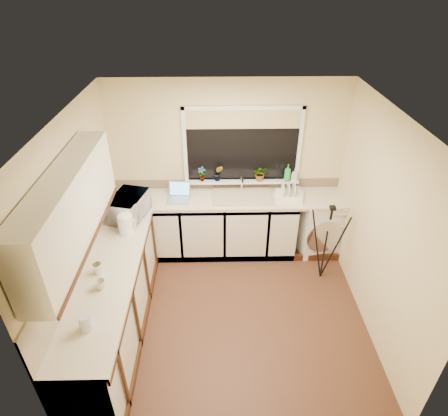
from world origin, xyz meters
The scene contains 33 objects.
floor centered at (0.00, 0.00, 0.00)m, with size 3.20×3.20×0.00m, color #532F21.
ceiling centered at (0.00, 0.00, 2.45)m, with size 3.20×3.20×0.00m, color white.
wall_back centered at (0.00, 1.50, 1.23)m, with size 3.20×3.20×0.00m, color beige.
wall_front centered at (0.00, -1.50, 1.23)m, with size 3.20×3.20×0.00m, color beige.
wall_left centered at (-1.60, 0.00, 1.23)m, with size 3.00×3.00×0.00m, color beige.
wall_right centered at (1.60, 0.00, 1.23)m, with size 3.00×3.00×0.00m, color beige.
base_cabinet_back centered at (-0.33, 1.20, 0.43)m, with size 2.55×0.60×0.86m, color silver.
base_cabinet_left centered at (-1.30, -0.30, 0.43)m, with size 0.54×2.40×0.86m, color silver.
worktop_back centered at (0.00, 1.20, 0.88)m, with size 3.20×0.60×0.04m, color beige.
worktop_left centered at (-1.30, -0.30, 0.88)m, with size 0.60×2.40×0.04m, color beige.
upper_cabinet centered at (-1.44, -0.45, 1.80)m, with size 0.28×1.90×0.70m, color silver.
splashback_left centered at (-1.59, -0.30, 1.12)m, with size 0.02×2.40×0.45m, color beige.
splashback_back centered at (0.00, 1.49, 0.97)m, with size 3.20×0.02×0.14m, color beige.
window_glass centered at (0.20, 1.49, 1.55)m, with size 1.50×0.02×1.00m, color black.
window_blind centered at (0.20, 1.46, 1.92)m, with size 1.50×0.02×0.25m, color tan.
windowsill centered at (0.20, 1.43, 1.04)m, with size 1.60×0.14×0.03m, color white.
sink centered at (0.20, 1.20, 0.91)m, with size 0.82×0.46×0.03m, color tan.
faucet centered at (0.20, 1.38, 1.02)m, with size 0.03×0.03×0.24m, color silver.
washing_machine centered at (1.34, 1.24, 0.44)m, with size 0.62×0.60×0.88m, color white.
laptop centered at (-0.67, 1.20, 0.96)m, with size 0.32×0.31×0.22m.
kettle centered at (-1.24, 0.43, 1.02)m, with size 0.18×0.18×0.23m, color white.
dish_rack centered at (0.84, 1.18, 0.93)m, with size 0.38×0.29×0.06m, color white.
tripod centered at (1.26, 0.58, 0.57)m, with size 0.56×0.56×1.13m, color black, non-canonical shape.
glass_jug centered at (-1.31, -1.00, 0.98)m, with size 0.11×0.11×0.17m, color silver.
steel_jar centered at (-1.39, -0.29, 0.96)m, with size 0.09×0.09×0.12m, color silver.
microwave centered at (-1.26, 0.77, 1.05)m, with size 0.54×0.37×0.30m, color white.
plant_a centered at (-0.36, 1.41, 1.16)m, with size 0.11×0.08×0.22m, color #999999.
plant_b centered at (-0.13, 1.43, 1.17)m, with size 0.13×0.10×0.24m, color #999999.
plant_d centered at (0.46, 1.42, 1.16)m, with size 0.20×0.17×0.22m, color #999999.
soap_bottle_green centered at (0.83, 1.40, 1.17)m, with size 0.09×0.10×0.25m, color green.
soap_bottle_clear centered at (0.94, 1.42, 1.13)m, with size 0.08×0.08×0.17m, color #999999.
cup_back centered at (0.98, 1.28, 0.95)m, with size 0.13×0.13×0.10m, color white.
cup_left centered at (-1.31, -0.51, 0.95)m, with size 0.11×0.11×0.10m, color beige.
Camera 1 is at (-0.14, -3.27, 3.60)m, focal length 30.41 mm.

